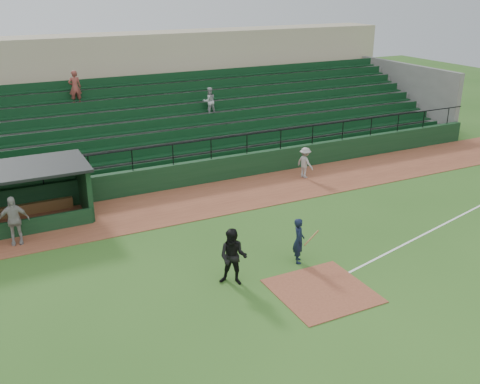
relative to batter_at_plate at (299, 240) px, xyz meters
name	(u,v)px	position (x,y,z in m)	size (l,w,h in m)	color
ground	(305,277)	(-0.38, -1.07, -0.85)	(90.00, 90.00, 0.00)	#2E5A1D
warning_track	(211,199)	(-0.38, 6.93, -0.83)	(40.00, 4.00, 0.03)	brown
home_plate_dirt	(322,291)	(-0.38, -2.07, -0.83)	(3.00, 3.00, 0.03)	brown
foul_line	(450,221)	(7.62, 0.13, -0.84)	(18.00, 0.09, 0.01)	white
stadium_structure	(152,114)	(-0.38, 15.39, 1.46)	(38.00, 13.08, 6.40)	black
batter_at_plate	(299,240)	(0.00, 0.00, 0.00)	(1.11, 0.73, 1.69)	black
umpire	(233,257)	(-2.76, -0.32, 0.14)	(0.96, 0.75, 1.98)	black
runner	(305,163)	(5.12, 7.49, -0.02)	(1.03, 0.59, 1.59)	#9E9894
dugout_player_a	(14,220)	(-8.93, 6.04, 0.15)	(1.13, 0.47, 1.93)	#9D9893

